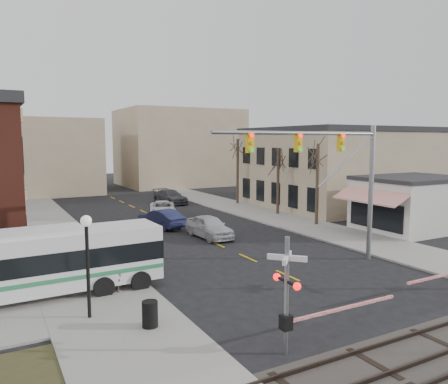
# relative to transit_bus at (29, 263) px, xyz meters

# --- Properties ---
(ground) EXTENTS (160.00, 160.00, 0.00)m
(ground) POSITION_rel_transit_bus_xyz_m (12.25, -4.54, -1.71)
(ground) COLOR black
(ground) RESTS_ON ground
(sidewalk_west) EXTENTS (5.00, 60.00, 0.12)m
(sidewalk_west) POSITION_rel_transit_bus_xyz_m (2.75, 15.46, -1.65)
(sidewalk_west) COLOR gray
(sidewalk_west) RESTS_ON ground
(sidewalk_east) EXTENTS (5.00, 60.00, 0.12)m
(sidewalk_east) POSITION_rel_transit_bus_xyz_m (21.75, 15.46, -1.65)
(sidewalk_east) COLOR gray
(sidewalk_east) RESTS_ON ground
(tan_building) EXTENTS (20.30, 15.30, 8.50)m
(tan_building) POSITION_rel_transit_bus_xyz_m (34.25, 15.46, 2.55)
(tan_building) COLOR gray
(tan_building) RESTS_ON ground
(awning_shop) EXTENTS (9.74, 6.20, 4.30)m
(awning_shop) POSITION_rel_transit_bus_xyz_m (28.22, 2.46, 0.45)
(awning_shop) COLOR beige
(awning_shop) RESTS_ON ground
(tree_east_a) EXTENTS (0.28, 0.28, 6.75)m
(tree_east_a) POSITION_rel_transit_bus_xyz_m (22.75, 7.46, 1.78)
(tree_east_a) COLOR #382B21
(tree_east_a) RESTS_ON sidewalk_east
(tree_east_b) EXTENTS (0.28, 0.28, 6.30)m
(tree_east_b) POSITION_rel_transit_bus_xyz_m (23.05, 13.46, 1.56)
(tree_east_b) COLOR #382B21
(tree_east_b) RESTS_ON sidewalk_east
(tree_east_c) EXTENTS (0.28, 0.28, 7.20)m
(tree_east_c) POSITION_rel_transit_bus_xyz_m (23.25, 21.46, 2.01)
(tree_east_c) COLOR #382B21
(tree_east_c) RESTS_ON sidewalk_east
(transit_bus) EXTENTS (11.76, 2.89, 3.01)m
(transit_bus) POSITION_rel_transit_bus_xyz_m (0.00, 0.00, 0.00)
(transit_bus) COLOR silver
(transit_bus) RESTS_ON ground
(traffic_signal_mast) EXTENTS (10.77, 0.30, 8.00)m
(traffic_signal_mast) POSITION_rel_transit_bus_xyz_m (15.67, -2.17, 4.07)
(traffic_signal_mast) COLOR gray
(traffic_signal_mast) RESTS_ON ground
(rr_crossing_west) EXTENTS (5.60, 1.36, 4.00)m
(rr_crossing_west) POSITION_rel_transit_bus_xyz_m (7.46, -9.40, 0.26)
(rr_crossing_west) COLOR gray
(rr_crossing_west) RESTS_ON ground
(street_lamp) EXTENTS (0.44, 0.44, 4.11)m
(street_lamp) POSITION_rel_transit_bus_xyz_m (1.86, -3.42, 1.37)
(street_lamp) COLOR black
(street_lamp) RESTS_ON sidewalk_west
(trash_bin) EXTENTS (0.60, 0.60, 0.99)m
(trash_bin) POSITION_rel_transit_bus_xyz_m (3.68, -5.42, -1.10)
(trash_bin) COLOR black
(trash_bin) RESTS_ON sidewalk_west
(car_a) EXTENTS (2.12, 4.89, 1.64)m
(car_a) POSITION_rel_transit_bus_xyz_m (12.75, 7.63, -0.89)
(car_a) COLOR #B7B8BC
(car_a) RESTS_ON ground
(car_b) EXTENTS (2.86, 4.91, 1.53)m
(car_b) POSITION_rel_transit_bus_xyz_m (10.93, 12.83, -0.95)
(car_b) COLOR #181C3D
(car_b) RESTS_ON ground
(car_c) EXTENTS (3.86, 5.55, 1.41)m
(car_c) POSITION_rel_transit_bus_xyz_m (13.02, 18.03, -1.01)
(car_c) COLOR silver
(car_c) RESTS_ON ground
(car_d) EXTENTS (2.85, 5.56, 1.54)m
(car_d) POSITION_rel_transit_bus_xyz_m (16.83, 25.62, -0.94)
(car_d) COLOR #45464B
(car_d) RESTS_ON ground
(pedestrian_near) EXTENTS (0.52, 0.69, 1.70)m
(pedestrian_near) POSITION_rel_transit_bus_xyz_m (3.71, -0.91, -0.74)
(pedestrian_near) COLOR #594F47
(pedestrian_near) RESTS_ON sidewalk_west
(pedestrian_far) EXTENTS (0.92, 0.98, 1.61)m
(pedestrian_far) POSITION_rel_transit_bus_xyz_m (2.63, 2.57, -0.78)
(pedestrian_far) COLOR #323958
(pedestrian_far) RESTS_ON sidewalk_west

